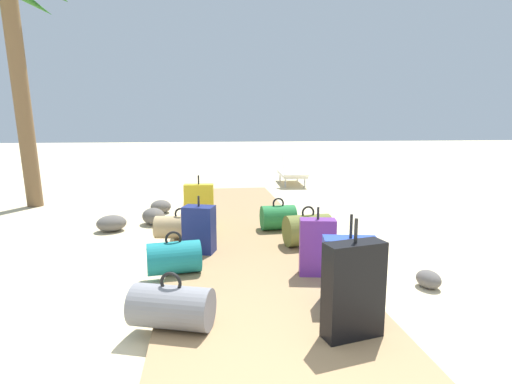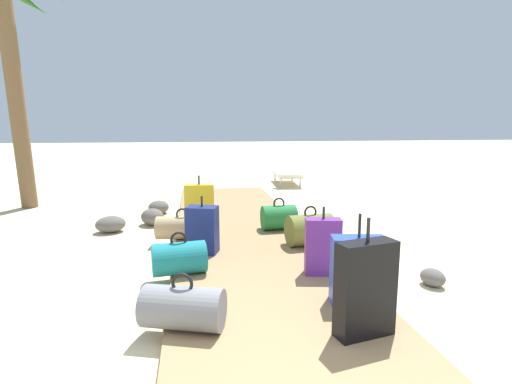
# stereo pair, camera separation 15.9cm
# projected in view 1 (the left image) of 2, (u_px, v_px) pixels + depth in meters

# --- Properties ---
(ground_plane) EXTENTS (60.00, 60.00, 0.00)m
(ground_plane) POSITION_uv_depth(u_px,v_px,m) (247.00, 252.00, 4.98)
(ground_plane) COLOR beige
(boardwalk) EXTENTS (1.80, 7.49, 0.08)m
(boardwalk) POSITION_uv_depth(u_px,v_px,m) (241.00, 232.00, 5.70)
(boardwalk) COLOR #9E7A51
(boardwalk) RESTS_ON ground
(duffel_bag_green) EXTENTS (0.49, 0.37, 0.45)m
(duffel_bag_green) POSITION_uv_depth(u_px,v_px,m) (278.00, 217.00, 5.69)
(duffel_bag_green) COLOR #237538
(duffel_bag_green) RESTS_ON boardwalk
(duffel_bag_teal) EXTENTS (0.56, 0.39, 0.43)m
(duffel_bag_teal) POSITION_uv_depth(u_px,v_px,m) (174.00, 257.00, 4.02)
(duffel_bag_teal) COLOR #197A7F
(duffel_bag_teal) RESTS_ON boardwalk
(suitcase_blue) EXTENTS (0.46, 0.28, 0.76)m
(suitcase_blue) POSITION_uv_depth(u_px,v_px,m) (349.00, 271.00, 3.32)
(suitcase_blue) COLOR #2847B7
(suitcase_blue) RESTS_ON boardwalk
(suitcase_yellow) EXTENTS (0.42, 0.19, 0.76)m
(suitcase_yellow) POSITION_uv_depth(u_px,v_px,m) (199.00, 206.00, 5.73)
(suitcase_yellow) COLOR gold
(suitcase_yellow) RESTS_ON boardwalk
(suitcase_purple) EXTENTS (0.37, 0.23, 0.68)m
(suitcase_purple) POSITION_uv_depth(u_px,v_px,m) (317.00, 247.00, 3.97)
(suitcase_purple) COLOR #6B2D84
(suitcase_purple) RESTS_ON boardwalk
(duffel_bag_grey) EXTENTS (0.65, 0.48, 0.42)m
(duffel_bag_grey) POSITION_uv_depth(u_px,v_px,m) (172.00, 307.00, 2.95)
(duffel_bag_grey) COLOR slate
(duffel_bag_grey) RESTS_ON boardwalk
(suitcase_navy) EXTENTS (0.40, 0.32, 0.66)m
(suitcase_navy) POSITION_uv_depth(u_px,v_px,m) (199.00, 229.00, 4.66)
(suitcase_navy) COLOR navy
(suitcase_navy) RESTS_ON boardwalk
(suitcase_black) EXTENTS (0.45, 0.25, 0.85)m
(suitcase_black) POSITION_uv_depth(u_px,v_px,m) (353.00, 290.00, 2.79)
(suitcase_black) COLOR black
(suitcase_black) RESTS_ON boardwalk
(duffel_bag_tan) EXTENTS (0.71, 0.39, 0.41)m
(duffel_bag_tan) POSITION_uv_depth(u_px,v_px,m) (181.00, 227.00, 5.25)
(duffel_bag_tan) COLOR tan
(duffel_bag_tan) RESTS_ON boardwalk
(duffel_bag_olive) EXTENTS (0.58, 0.44, 0.49)m
(duffel_bag_olive) POSITION_uv_depth(u_px,v_px,m) (308.00, 230.00, 4.94)
(duffel_bag_olive) COLOR olive
(duffel_bag_olive) RESTS_ON boardwalk
(palm_tree_far_left) EXTENTS (2.12, 2.26, 4.54)m
(palm_tree_far_left) POSITION_uv_depth(u_px,v_px,m) (9.00, 7.00, 6.94)
(palm_tree_far_left) COLOR brown
(palm_tree_far_left) RESTS_ON ground
(lounge_chair) EXTENTS (0.71, 1.58, 0.79)m
(lounge_chair) POSITION_uv_depth(u_px,v_px,m) (293.00, 172.00, 10.36)
(lounge_chair) COLOR white
(lounge_chair) RESTS_ON ground
(rock_right_far) EXTENTS (0.25, 0.29, 0.17)m
(rock_right_far) POSITION_uv_depth(u_px,v_px,m) (429.00, 279.00, 3.88)
(rock_right_far) COLOR #5B5651
(rock_right_far) RESTS_ON ground
(rock_left_far) EXTENTS (0.45, 0.47, 0.23)m
(rock_left_far) POSITION_uv_depth(u_px,v_px,m) (161.00, 207.00, 7.10)
(rock_left_far) COLOR #5B5651
(rock_left_far) RESTS_ON ground
(rock_left_near) EXTENTS (0.52, 0.47, 0.24)m
(rock_left_near) POSITION_uv_depth(u_px,v_px,m) (112.00, 223.00, 5.91)
(rock_left_near) COLOR #5B5651
(rock_left_near) RESTS_ON ground
(rock_left_mid) EXTENTS (0.49, 0.52, 0.26)m
(rock_left_mid) POSITION_uv_depth(u_px,v_px,m) (154.00, 216.00, 6.30)
(rock_left_mid) COLOR #5B5651
(rock_left_mid) RESTS_ON ground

